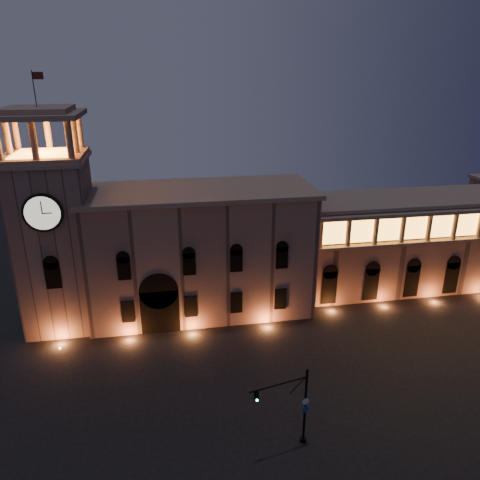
{
  "coord_description": "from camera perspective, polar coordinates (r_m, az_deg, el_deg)",
  "views": [
    {
      "loc": [
        -7.0,
        -38.17,
        33.01
      ],
      "look_at": [
        2.49,
        16.0,
        12.29
      ],
      "focal_mm": 35.0,
      "sensor_mm": 36.0,
      "label": 1
    }
  ],
  "objects": [
    {
      "name": "government_building",
      "position": [
        64.99,
        -4.88,
        -1.33
      ],
      "size": [
        30.8,
        12.8,
        17.6
      ],
      "color": "#886759",
      "rests_on": "ground"
    },
    {
      "name": "clock_tower",
      "position": [
        64.04,
        -21.54,
        0.47
      ],
      "size": [
        9.8,
        9.8,
        32.4
      ],
      "color": "#886759",
      "rests_on": "ground"
    },
    {
      "name": "colonnade_wing",
      "position": [
        77.69,
        20.89,
        -0.07
      ],
      "size": [
        40.6,
        11.5,
        14.5
      ],
      "color": "#836154",
      "rests_on": "ground"
    },
    {
      "name": "traffic_light",
      "position": [
        44.72,
        6.8,
        -19.59
      ],
      "size": [
        5.75,
        1.61,
        8.05
      ],
      "rotation": [
        0.0,
        0.0,
        0.22
      ],
      "color": "black",
      "rests_on": "ground"
    },
    {
      "name": "ground",
      "position": [
        50.95,
        0.36,
        -19.74
      ],
      "size": [
        160.0,
        160.0,
        0.0
      ],
      "primitive_type": "plane",
      "color": "black",
      "rests_on": "ground"
    }
  ]
}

